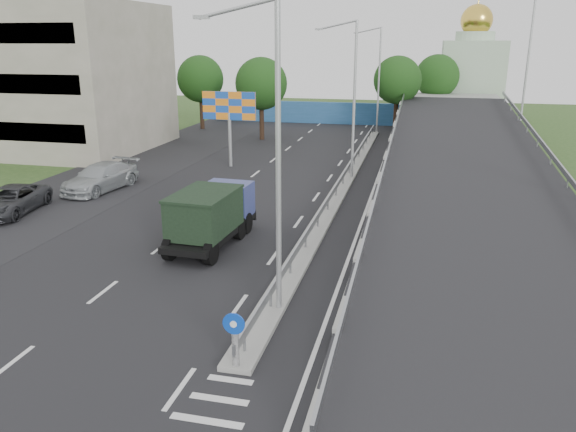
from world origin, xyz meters
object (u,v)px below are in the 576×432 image
(lamp_post_near, at_px, (272,146))
(billboard, at_px, (229,110))
(sign_bollard, at_px, (235,339))
(parked_car_c, at_px, (10,201))
(church, at_px, (472,73))
(lamp_post_mid, at_px, (352,92))
(dump_truck, at_px, (212,213))
(parked_car_d, at_px, (100,177))
(lamp_post_far, at_px, (377,75))

(lamp_post_near, bearing_deg, billboard, 112.49)
(sign_bollard, distance_m, parked_car_c, 20.45)
(sign_bollard, relative_size, parked_car_c, 0.32)
(parked_car_c, bearing_deg, church, 51.61)
(sign_bollard, xyz_separation_m, lamp_post_mid, (0.11, 23.83, 4.77))
(dump_truck, xyz_separation_m, parked_car_d, (-10.30, 7.56, -0.65))
(sign_bollard, distance_m, parked_car_d, 22.72)
(lamp_post_near, height_order, lamp_post_mid, same)
(lamp_post_far, relative_size, dump_truck, 1.64)
(lamp_post_near, bearing_deg, church, 79.62)
(lamp_post_far, distance_m, billboard, 20.24)
(sign_bollard, relative_size, dump_truck, 0.27)
(parked_car_c, bearing_deg, billboard, 52.94)
(lamp_post_mid, distance_m, billboard, 9.47)
(lamp_post_mid, relative_size, lamp_post_far, 1.00)
(church, distance_m, parked_car_d, 47.62)
(lamp_post_near, height_order, dump_truck, lamp_post_near)
(church, xyz_separation_m, parked_car_d, (-24.67, -40.48, -4.48))
(sign_bollard, relative_size, parked_car_d, 0.29)
(sign_bollard, height_order, lamp_post_mid, lamp_post_mid)
(sign_bollard, bearing_deg, lamp_post_near, 88.36)
(dump_truck, relative_size, parked_car_c, 1.17)
(lamp_post_mid, xyz_separation_m, lamp_post_far, (0.00, 20.00, 0.00))
(billboard, bearing_deg, parked_car_c, -118.80)
(dump_truck, xyz_separation_m, parked_car_c, (-12.37, 1.95, -0.74))
(lamp_post_near, height_order, billboard, lamp_post_near)
(dump_truck, bearing_deg, billboard, 109.17)
(sign_bollard, bearing_deg, lamp_post_mid, 89.74)
(lamp_post_far, height_order, church, church)
(dump_truck, bearing_deg, lamp_post_far, 85.58)
(lamp_post_near, bearing_deg, dump_truck, 126.96)
(sign_bollard, relative_size, church, 0.12)
(church, height_order, billboard, church)
(church, xyz_separation_m, parked_car_c, (-26.75, -46.09, -4.58))
(lamp_post_near, relative_size, lamp_post_mid, 1.00)
(church, distance_m, parked_car_c, 53.48)
(church, xyz_separation_m, billboard, (-19.00, -32.00, -1.12))
(dump_truck, relative_size, parked_car_d, 1.08)
(church, bearing_deg, parked_car_d, -121.36)
(lamp_post_far, bearing_deg, parked_car_d, -119.17)
(lamp_post_near, relative_size, parked_car_d, 1.76)
(lamp_post_mid, distance_m, lamp_post_far, 20.00)
(lamp_post_mid, height_order, billboard, lamp_post_mid)
(sign_bollard, xyz_separation_m, lamp_post_near, (0.11, 3.83, 4.77))
(sign_bollard, xyz_separation_m, dump_truck, (-4.37, 9.78, 0.44))
(sign_bollard, xyz_separation_m, billboard, (-9.00, 25.83, 3.15))
(church, relative_size, billboard, 2.51)
(lamp_post_far, xyz_separation_m, parked_car_c, (-16.86, -32.09, -5.07))
(lamp_post_far, bearing_deg, dump_truck, -97.50)
(lamp_post_mid, height_order, lamp_post_far, same)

